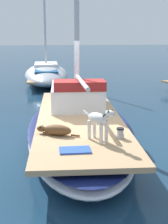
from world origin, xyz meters
TOP-DOWN VIEW (x-y plane):
  - ground_plane at (0.00, 0.00)m, footprint 120.00×120.00m
  - sailboat_main at (0.00, 0.00)m, footprint 2.89×7.36m
  - cabin_house at (0.06, 1.12)m, footprint 1.51×2.29m
  - dog_white at (0.17, -1.99)m, footprint 0.54×0.85m
  - dog_brown at (-0.64, -1.48)m, footprint 0.89×0.52m
  - deck_winch at (0.62, -1.86)m, footprint 0.16×0.16m
  - deck_towel at (-0.35, -2.47)m, footprint 0.56×0.37m
  - moored_boat_far_astern at (-0.67, 10.12)m, footprint 2.34×7.03m

SIDE VIEW (x-z plane):
  - ground_plane at x=0.00m, z-range 0.00..0.00m
  - sailboat_main at x=0.00m, z-range 0.01..0.67m
  - moored_boat_far_astern at x=-0.67m, z-range -2.98..4.01m
  - deck_towel at x=-0.35m, z-range 0.66..0.69m
  - deck_winch at x=0.62m, z-range 0.65..0.86m
  - dog_brown at x=-0.64m, z-range 0.66..0.88m
  - cabin_house at x=0.06m, z-range 0.59..1.43m
  - dog_white at x=0.17m, z-range 0.73..1.43m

